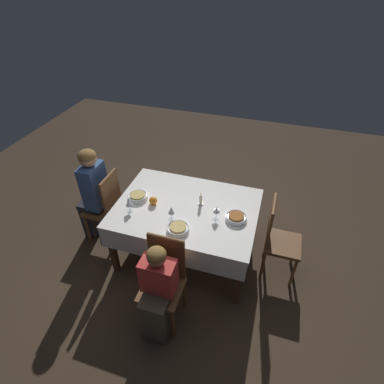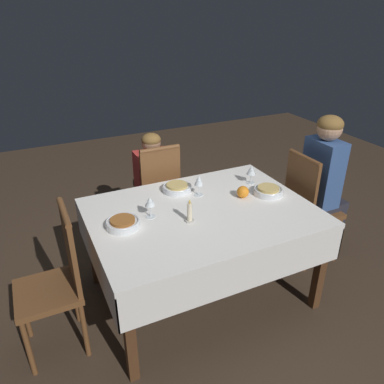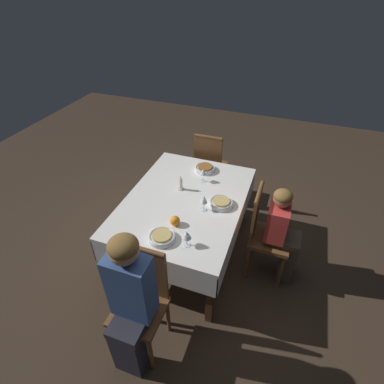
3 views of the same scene
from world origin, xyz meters
name	(u,v)px [view 3 (image 3 of 3)]	position (x,y,z in m)	size (l,w,h in m)	color
ground_plane	(186,250)	(0.00, 0.00, 0.00)	(8.00, 8.00, 0.00)	#3D2D21
dining_table	(185,205)	(0.00, 0.00, 0.64)	(1.51, 1.10, 0.72)	white
chair_west	(142,297)	(-0.98, -0.03, 0.53)	(0.37, 0.37, 0.97)	brown
chair_south	(264,231)	(0.04, -0.78, 0.53)	(0.37, 0.37, 0.97)	brown
chair_east	(210,164)	(0.98, 0.05, 0.53)	(0.37, 0.37, 0.97)	brown
person_adult_denim	(129,300)	(-1.13, -0.03, 0.71)	(0.34, 0.30, 1.25)	#282833
person_child_red	(282,232)	(0.04, -0.94, 0.56)	(0.30, 0.33, 1.02)	#4C4233
bowl_west	(162,237)	(-0.56, -0.01, 0.75)	(0.22, 0.22, 0.06)	silver
wine_glass_west	(187,235)	(-0.54, -0.23, 0.83)	(0.07, 0.07, 0.15)	white
bowl_south	(221,203)	(0.03, -0.35, 0.75)	(0.22, 0.22, 0.06)	silver
wine_glass_south	(204,200)	(-0.08, -0.22, 0.83)	(0.07, 0.07, 0.16)	white
bowl_east	(205,168)	(0.54, -0.03, 0.75)	(0.22, 0.22, 0.06)	silver
wine_glass_east	(203,172)	(0.34, -0.07, 0.83)	(0.07, 0.07, 0.15)	white
candle_centerpiece	(181,184)	(0.13, 0.09, 0.78)	(0.06, 0.06, 0.16)	beige
orange_fruit	(175,221)	(-0.36, -0.05, 0.77)	(0.09, 0.09, 0.09)	orange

